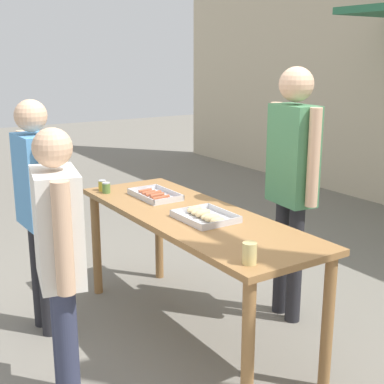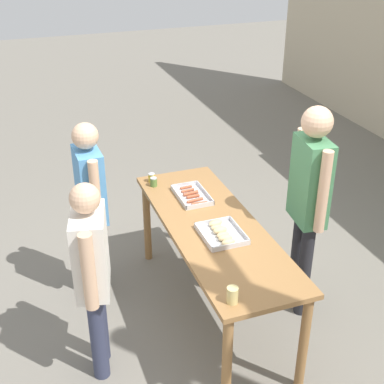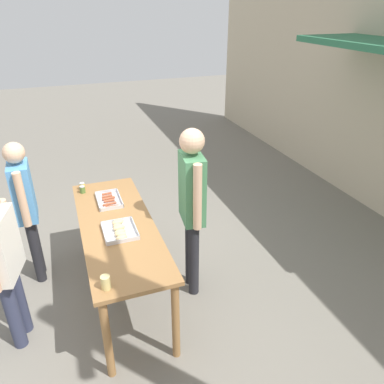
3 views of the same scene
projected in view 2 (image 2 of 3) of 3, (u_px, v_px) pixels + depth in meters
ground_plane at (212, 312)px, 4.66m from camera, size 24.00×24.00×0.00m
serving_table at (213, 238)px, 4.30m from camera, size 2.09×0.71×0.88m
food_tray_sausages at (192, 196)px, 4.65m from camera, size 0.41×0.26×0.04m
food_tray_buns at (221, 233)px, 4.10m from camera, size 0.38×0.31×0.06m
condiment_jar_mustard at (152, 178)px, 4.90m from camera, size 0.06×0.06×0.08m
condiment_jar_ketchup at (154, 182)px, 4.83m from camera, size 0.06×0.06×0.08m
beer_cup at (232, 295)px, 3.39m from camera, size 0.08×0.08×0.11m
person_server_behind_table at (309, 193)px, 4.21m from camera, size 0.53×0.25×1.84m
person_customer_holding_hotdog at (91, 197)px, 4.44m from camera, size 0.52×0.21×1.64m
person_customer_with_cup at (92, 266)px, 3.68m from camera, size 0.58×0.31×1.57m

